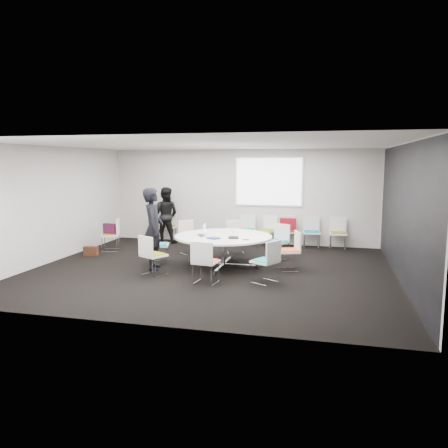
% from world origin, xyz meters
% --- Properties ---
extents(room_shell, '(8.08, 7.08, 2.88)m').
position_xyz_m(room_shell, '(0.09, 0.00, 1.40)').
color(room_shell, black).
rests_on(room_shell, ground).
extents(conference_table, '(2.25, 2.25, 0.73)m').
position_xyz_m(conference_table, '(0.19, 0.39, 0.54)').
color(conference_table, silver).
rests_on(conference_table, ground).
extents(projection_screen, '(1.90, 0.03, 1.35)m').
position_xyz_m(projection_screen, '(0.80, 3.46, 1.85)').
color(projection_screen, white).
rests_on(projection_screen, room_shell).
extents(chair_ring_a, '(0.58, 0.59, 0.88)m').
position_xyz_m(chair_ring_a, '(1.71, 0.38, 0.28)').
color(chair_ring_a, silver).
rests_on(chair_ring_a, ground).
extents(chair_ring_b, '(0.61, 0.61, 0.88)m').
position_xyz_m(chair_ring_b, '(1.33, 1.43, 0.28)').
color(chair_ring_b, silver).
rests_on(chair_ring_b, ground).
extents(chair_ring_c, '(0.58, 0.58, 0.88)m').
position_xyz_m(chair_ring_c, '(0.16, 1.89, 0.28)').
color(chair_ring_c, silver).
rests_on(chair_ring_c, ground).
extents(chair_ring_d, '(0.64, 0.64, 0.88)m').
position_xyz_m(chair_ring_d, '(-1.03, 1.59, 0.28)').
color(chair_ring_d, silver).
rests_on(chair_ring_d, ground).
extents(chair_ring_e, '(0.55, 0.56, 0.88)m').
position_xyz_m(chair_ring_e, '(-1.41, 0.35, 0.28)').
color(chair_ring_e, silver).
rests_on(chair_ring_e, ground).
extents(chair_ring_f, '(0.62, 0.61, 0.88)m').
position_xyz_m(chair_ring_f, '(-1.07, -0.78, 0.28)').
color(chair_ring_f, silver).
rests_on(chair_ring_f, ground).
extents(chair_ring_g, '(0.51, 0.50, 0.88)m').
position_xyz_m(chair_ring_g, '(0.19, -1.12, 0.28)').
color(chair_ring_g, silver).
rests_on(chair_ring_g, ground).
extents(chair_ring_h, '(0.62, 0.62, 0.88)m').
position_xyz_m(chair_ring_h, '(1.35, -0.79, 0.28)').
color(chair_ring_h, silver).
rests_on(chair_ring_h, ground).
extents(chair_back_a, '(0.53, 0.52, 0.88)m').
position_xyz_m(chair_back_a, '(0.24, 3.17, 0.28)').
color(chair_back_a, silver).
rests_on(chair_back_a, ground).
extents(chair_back_b, '(0.59, 0.58, 0.88)m').
position_xyz_m(chair_back_b, '(0.82, 3.15, 0.28)').
color(chair_back_b, silver).
rests_on(chair_back_b, ground).
extents(chair_back_c, '(0.55, 0.54, 0.88)m').
position_xyz_m(chair_back_c, '(1.43, 3.17, 0.28)').
color(chair_back_c, silver).
rests_on(chair_back_c, ground).
extents(chair_back_d, '(0.51, 0.50, 0.88)m').
position_xyz_m(chair_back_d, '(2.08, 3.17, 0.28)').
color(chair_back_d, silver).
rests_on(chair_back_d, ground).
extents(chair_back_e, '(0.48, 0.47, 0.88)m').
position_xyz_m(chair_back_e, '(2.81, 3.14, 0.28)').
color(chair_back_e, silver).
rests_on(chair_back_e, ground).
extents(chair_spare_left, '(0.57, 0.58, 0.88)m').
position_xyz_m(chair_spare_left, '(-3.24, 1.43, 0.28)').
color(chair_spare_left, silver).
rests_on(chair_spare_left, ground).
extents(chair_person_back, '(0.48, 0.47, 0.88)m').
position_xyz_m(chair_person_back, '(-2.26, 3.17, 0.28)').
color(chair_person_back, silver).
rests_on(chair_person_back, ground).
extents(person_main, '(0.63, 0.78, 1.85)m').
position_xyz_m(person_main, '(-1.29, -0.22, 0.93)').
color(person_main, black).
rests_on(person_main, ground).
extents(person_back, '(0.82, 0.64, 1.68)m').
position_xyz_m(person_back, '(-2.26, 3.00, 0.84)').
color(person_back, black).
rests_on(person_back, ground).
extents(laptop, '(0.34, 0.38, 0.03)m').
position_xyz_m(laptop, '(-0.26, 0.27, 0.74)').
color(laptop, '#333338').
rests_on(laptop, conference_table).
extents(laptop_lid, '(0.06, 0.30, 0.22)m').
position_xyz_m(laptop_lid, '(-0.28, 0.44, 0.86)').
color(laptop_lid, silver).
rests_on(laptop_lid, conference_table).
extents(notebook_black, '(0.26, 0.33, 0.02)m').
position_xyz_m(notebook_black, '(0.48, 0.14, 0.74)').
color(notebook_black, black).
rests_on(notebook_black, conference_table).
extents(tablet_folio, '(0.32, 0.30, 0.03)m').
position_xyz_m(tablet_folio, '(0.07, -0.06, 0.74)').
color(tablet_folio, navy).
rests_on(tablet_folio, conference_table).
extents(papers_right, '(0.35, 0.29, 0.00)m').
position_xyz_m(papers_right, '(0.75, 0.68, 0.73)').
color(papers_right, silver).
rests_on(papers_right, conference_table).
extents(papers_front, '(0.31, 0.22, 0.00)m').
position_xyz_m(papers_front, '(0.98, 0.22, 0.73)').
color(papers_front, white).
rests_on(papers_front, conference_table).
extents(cup, '(0.08, 0.08, 0.09)m').
position_xyz_m(cup, '(0.36, 0.67, 0.78)').
color(cup, white).
rests_on(cup, conference_table).
extents(phone, '(0.15, 0.09, 0.01)m').
position_xyz_m(phone, '(0.80, -0.04, 0.73)').
color(phone, black).
rests_on(phone, conference_table).
extents(maroon_bag, '(0.42, 0.22, 0.28)m').
position_xyz_m(maroon_bag, '(-3.25, 1.42, 0.62)').
color(maroon_bag, '#4A1330').
rests_on(maroon_bag, chair_spare_left).
extents(brown_bag, '(0.38, 0.22, 0.24)m').
position_xyz_m(brown_bag, '(-3.46, 0.74, 0.12)').
color(brown_bag, '#3D2013').
rests_on(brown_bag, ground).
extents(red_jacket, '(0.44, 0.17, 0.36)m').
position_xyz_m(red_jacket, '(1.43, 2.94, 0.70)').
color(red_jacket, maroon).
rests_on(red_jacket, chair_back_c).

